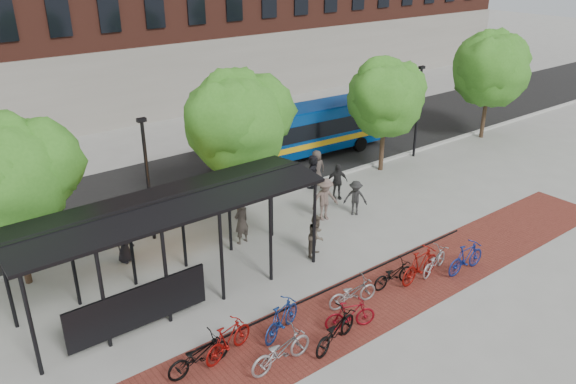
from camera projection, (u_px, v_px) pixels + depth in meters
ground at (339, 223)px, 24.41m from camera, size 160.00×160.00×0.00m
asphalt_street at (239, 169)px, 30.21m from camera, size 160.00×8.00×0.01m
curb at (284, 192)px, 27.29m from camera, size 160.00×0.25×0.12m
brick_strip at (393, 290)px, 19.67m from camera, size 24.00×3.00×0.01m
bike_rack_rail at (348, 291)px, 19.60m from camera, size 12.00×0.05×0.95m
bus_shelter at (168, 215)px, 18.32m from camera, size 10.60×3.07×3.60m
tree_a at (8, 172)px, 18.48m from camera, size 4.90×4.00×6.18m
tree_b at (237, 118)px, 23.41m from camera, size 5.15×4.20×6.47m
tree_c at (386, 95)px, 28.58m from camera, size 4.66×3.80×5.92m
tree_d at (492, 65)px, 33.44m from camera, size 5.39×4.40×6.55m
lamp_post_left at (148, 177)px, 22.01m from camera, size 0.35×0.20×5.12m
lamp_post_right at (418, 109)px, 30.92m from camera, size 0.35×0.20×5.12m
bus at (301, 129)px, 31.27m from camera, size 10.74×3.03×2.87m
bike_0 at (198, 355)px, 15.79m from camera, size 1.99×0.74×1.04m
bike_1 at (228, 339)px, 16.34m from camera, size 1.94×0.98×1.12m
bike_2 at (281, 350)px, 15.93m from camera, size 2.13×0.81×1.11m
bike_3 at (282, 318)px, 17.24m from camera, size 1.97×1.21×1.14m
bike_4 at (335, 330)px, 16.77m from camera, size 2.16×1.23×1.07m
bike_5 at (350, 315)px, 17.52m from camera, size 1.74×1.06×1.01m
bike_6 at (352, 293)px, 18.67m from camera, size 1.93×0.94×0.97m
bike_8 at (393, 274)px, 19.75m from camera, size 1.80×0.75×0.92m
bike_9 at (420, 265)px, 20.03m from camera, size 2.10×0.75×1.23m
bike_10 at (434, 261)px, 20.57m from camera, size 1.84×1.01×0.92m
bike_11 at (466, 258)px, 20.55m from camera, size 1.94×0.57×1.16m
pedestrian_0 at (124, 243)px, 21.17m from camera, size 0.89×0.76×1.54m
pedestrian_1 at (241, 222)px, 22.40m from camera, size 0.76×0.56×1.90m
pedestrian_3 at (325, 199)px, 24.32m from camera, size 1.37×0.97×1.93m
pedestrian_4 at (337, 182)px, 26.35m from camera, size 1.12×0.82×1.76m
pedestrian_5 at (313, 171)px, 27.64m from camera, size 1.63×1.08×1.68m
pedestrian_6 at (316, 168)px, 27.86m from camera, size 1.02×0.82×1.81m
pedestrian_8 at (316, 235)px, 21.54m from camera, size 1.04×0.98×1.71m
pedestrian_9 at (355, 198)px, 24.83m from camera, size 1.16×1.16×1.61m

